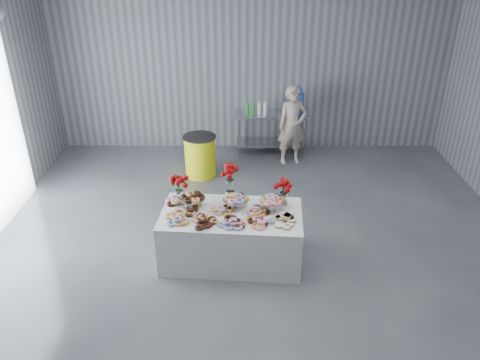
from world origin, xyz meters
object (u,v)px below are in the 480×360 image
at_px(water_jug, 297,101).
at_px(person, 292,126).
at_px(display_table, 232,236).
at_px(prep_table, 271,126).
at_px(trash_barrel, 200,156).

distance_m(water_jug, person, 0.57).
relative_size(display_table, prep_table, 1.27).
height_order(display_table, water_jug, water_jug).
bearing_deg(trash_barrel, water_jug, 28.19).
xyz_separation_m(display_table, trash_barrel, (-0.64, 2.63, 0.02)).
relative_size(prep_table, water_jug, 2.71).
height_order(prep_table, water_jug, water_jug).
height_order(display_table, prep_table, prep_table).
distance_m(prep_table, trash_barrel, 1.74).
relative_size(water_jug, trash_barrel, 0.70).
bearing_deg(prep_table, person, -48.15).
relative_size(prep_table, trash_barrel, 1.89).
bearing_deg(prep_table, trash_barrel, -143.92).
height_order(prep_table, trash_barrel, prep_table).
distance_m(display_table, water_jug, 3.92).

